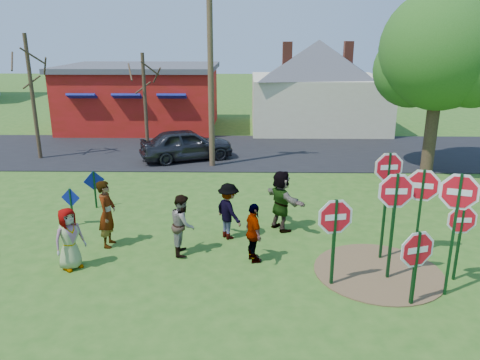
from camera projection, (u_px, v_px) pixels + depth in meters
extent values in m
plane|color=#2D5C1A|center=(203.00, 253.00, 12.79)|extent=(120.00, 120.00, 0.00)
cube|color=black|center=(224.00, 151.00, 23.76)|extent=(120.00, 7.50, 0.04)
cylinder|color=brown|center=(378.00, 272.00, 11.76)|extent=(3.20, 3.20, 0.03)
cube|color=maroon|center=(142.00, 99.00, 29.52)|extent=(9.00, 7.00, 3.60)
cube|color=#4C4C51|center=(140.00, 67.00, 28.94)|extent=(9.40, 7.40, 0.30)
cube|color=navy|center=(83.00, 97.00, 25.95)|extent=(1.60, 0.78, 0.45)
cube|color=navy|center=(127.00, 97.00, 25.90)|extent=(1.60, 0.78, 0.45)
cube|color=navy|center=(172.00, 97.00, 25.86)|extent=(1.60, 0.78, 0.45)
cube|color=beige|center=(316.00, 103.00, 29.40)|extent=(8.00, 7.00, 3.20)
pyramid|color=#4C4C51|center=(319.00, 40.00, 28.26)|extent=(9.40, 9.40, 2.20)
cube|color=brown|center=(287.00, 54.00, 27.58)|extent=(0.55, 0.55, 1.40)
cube|color=brown|center=(348.00, 53.00, 29.42)|extent=(0.55, 0.55, 1.40)
cube|color=#0E3617|center=(334.00, 243.00, 10.87)|extent=(0.07, 0.09, 2.15)
cylinder|color=white|center=(335.00, 217.00, 10.67)|extent=(1.12, 0.26, 1.14)
cylinder|color=red|center=(335.00, 217.00, 10.67)|extent=(0.97, 0.23, 0.99)
cube|color=white|center=(335.00, 217.00, 10.67)|extent=(0.49, 0.11, 0.14)
cube|color=#0E3617|center=(385.00, 208.00, 12.05)|extent=(0.06, 0.07, 2.91)
cylinder|color=white|center=(389.00, 167.00, 11.72)|extent=(1.00, 0.16, 1.01)
cylinder|color=red|center=(389.00, 167.00, 11.72)|extent=(0.87, 0.14, 0.87)
cube|color=white|center=(389.00, 167.00, 11.72)|extent=(0.44, 0.07, 0.13)
cylinder|color=gold|center=(389.00, 167.00, 11.72)|extent=(1.00, 0.16, 1.01)
cube|color=#0E3617|center=(453.00, 236.00, 10.34)|extent=(0.08, 0.09, 2.90)
cylinder|color=white|center=(459.00, 192.00, 10.03)|extent=(1.07, 0.37, 1.12)
cylinder|color=red|center=(459.00, 192.00, 10.03)|extent=(0.93, 0.32, 0.97)
cube|color=white|center=(459.00, 192.00, 10.03)|extent=(0.47, 0.16, 0.14)
cube|color=#0E3617|center=(419.00, 212.00, 12.45)|extent=(0.08, 0.09, 2.37)
cylinder|color=white|center=(423.00, 185.00, 12.22)|extent=(1.15, 0.32, 1.18)
cylinder|color=red|center=(423.00, 185.00, 12.22)|extent=(0.99, 0.28, 1.02)
cube|color=white|center=(423.00, 185.00, 12.22)|extent=(0.51, 0.14, 0.15)
cylinder|color=gold|center=(423.00, 185.00, 12.22)|extent=(1.15, 0.31, 1.18)
cube|color=#0E3617|center=(415.00, 269.00, 10.11)|extent=(0.08, 0.09, 1.74)
cylinder|color=white|center=(417.00, 250.00, 9.97)|extent=(1.08, 0.37, 1.13)
cylinder|color=red|center=(417.00, 250.00, 9.97)|extent=(0.93, 0.33, 0.98)
cube|color=white|center=(417.00, 250.00, 9.97)|extent=(0.48, 0.16, 0.14)
cube|color=#0E3617|center=(458.00, 244.00, 11.13)|extent=(0.05, 0.06, 1.92)
cylinder|color=white|center=(462.00, 220.00, 10.95)|extent=(0.96, 0.02, 0.96)
cylinder|color=red|center=(462.00, 220.00, 10.95)|extent=(0.82, 0.02, 0.82)
cube|color=white|center=(462.00, 220.00, 10.95)|extent=(0.42, 0.01, 0.12)
cylinder|color=gold|center=(462.00, 220.00, 10.95)|extent=(0.96, 0.02, 0.96)
cube|color=#0E3617|center=(392.00, 228.00, 11.08)|extent=(0.06, 0.08, 2.67)
cylinder|color=white|center=(396.00, 191.00, 10.81)|extent=(1.15, 0.05, 1.15)
cylinder|color=red|center=(396.00, 191.00, 10.81)|extent=(0.99, 0.05, 0.99)
cube|color=white|center=(396.00, 191.00, 10.81)|extent=(0.50, 0.02, 0.14)
cube|color=#0E3617|center=(72.00, 207.00, 14.45)|extent=(0.06, 0.06, 1.21)
cube|color=navy|center=(71.00, 198.00, 14.36)|extent=(0.61, 0.10, 0.61)
cube|color=#0E3617|center=(95.00, 190.00, 15.94)|extent=(0.08, 0.09, 1.31)
cube|color=navy|center=(94.00, 181.00, 15.85)|extent=(0.63, 0.36, 0.71)
imported|color=#414F9C|center=(69.00, 239.00, 11.74)|extent=(0.91, 0.94, 1.62)
imported|color=#276E6D|center=(107.00, 214.00, 12.98)|extent=(0.48, 0.71, 1.92)
imported|color=brown|center=(183.00, 224.00, 12.57)|extent=(0.71, 0.87, 1.67)
imported|color=#36353B|center=(229.00, 211.00, 13.51)|extent=(1.13, 1.24, 1.67)
imported|color=#4D2C56|center=(254.00, 233.00, 12.10)|extent=(0.67, 1.02, 1.61)
imported|color=#174B1F|center=(281.00, 201.00, 14.07)|extent=(1.39, 1.76, 1.87)
imported|color=#2A2A2E|center=(187.00, 144.00, 21.95)|extent=(4.64, 3.20, 1.47)
cylinder|color=#4C3823|center=(211.00, 75.00, 19.96)|extent=(0.25, 0.25, 8.12)
cylinder|color=#382819|center=(432.00, 126.00, 19.61)|extent=(0.52, 0.52, 4.10)
sphere|color=#235516|center=(441.00, 50.00, 18.69)|extent=(4.85, 4.85, 4.85)
sphere|color=#235516|center=(474.00, 62.00, 18.27)|extent=(3.54, 3.54, 3.54)
sphere|color=#235516|center=(411.00, 70.00, 19.66)|extent=(3.17, 3.17, 3.17)
cylinder|color=#382819|center=(33.00, 98.00, 21.59)|extent=(0.18, 0.18, 5.77)
cylinder|color=#382819|center=(145.00, 101.00, 23.92)|extent=(0.18, 0.18, 4.84)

